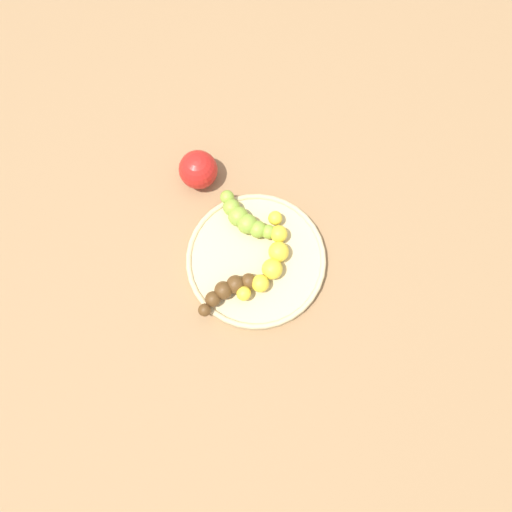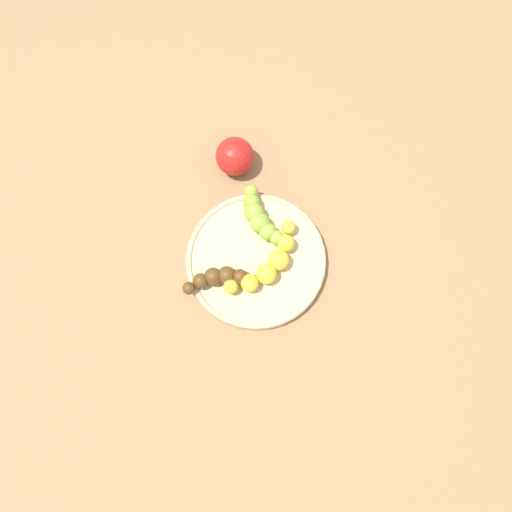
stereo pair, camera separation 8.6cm
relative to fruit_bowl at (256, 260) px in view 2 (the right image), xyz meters
The scene contains 6 objects.
ground_plane 0.01m from the fruit_bowl, ahead, with size 2.40×2.40×0.00m, color #936D47.
fruit_bowl is the anchor object (origin of this frame).
banana_yellow 0.04m from the fruit_bowl, 164.64° to the right, with size 0.07×0.17×0.04m.
banana_green 0.08m from the fruit_bowl, 47.35° to the right, with size 0.12×0.06×0.04m.
banana_overripe 0.08m from the fruit_bowl, 79.53° to the left, with size 0.09×0.11×0.03m.
apple_red 0.20m from the fruit_bowl, 31.38° to the right, with size 0.07×0.07×0.07m, color red.
Camera 2 is at (-0.17, 0.16, 0.87)m, focal length 34.58 mm.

